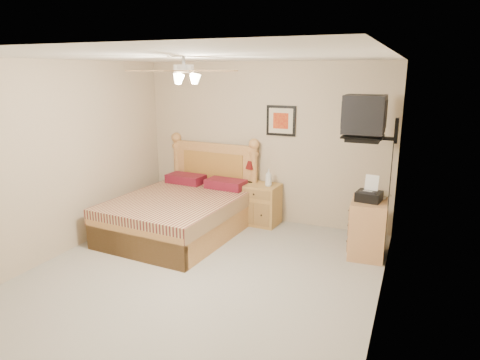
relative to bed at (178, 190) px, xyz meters
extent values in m
plane|color=gray|center=(0.92, -1.12, -0.67)|extent=(4.50, 4.50, 0.00)
cube|color=white|center=(0.92, -1.12, 1.83)|extent=(4.00, 4.50, 0.04)
cube|color=tan|center=(0.92, 1.13, 0.58)|extent=(4.00, 0.04, 2.50)
cube|color=tan|center=(0.92, -3.37, 0.58)|extent=(4.00, 0.04, 2.50)
cube|color=tan|center=(-1.08, -1.12, 0.58)|extent=(0.04, 4.50, 2.50)
cube|color=tan|center=(2.92, -1.12, 0.58)|extent=(0.04, 4.50, 2.50)
cube|color=#B07E36|center=(0.94, 0.88, -0.35)|extent=(0.62, 0.48, 0.64)
imported|color=silver|center=(1.10, 0.85, 0.10)|extent=(0.14, 0.14, 0.27)
cube|color=black|center=(1.19, 1.11, 0.95)|extent=(0.46, 0.04, 0.46)
cube|color=tan|center=(2.65, 0.32, -0.30)|extent=(0.48, 0.66, 0.75)
imported|color=beige|center=(2.66, 0.52, 0.09)|extent=(0.20, 0.26, 0.02)
imported|color=tan|center=(2.69, 0.54, 0.11)|extent=(0.27, 0.31, 0.02)
camera|label=1|loc=(3.15, -5.17, 1.69)|focal=32.00mm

